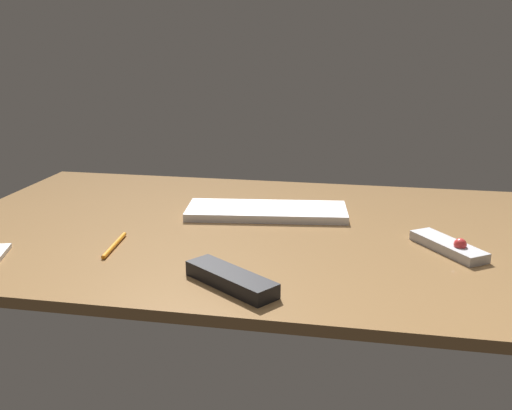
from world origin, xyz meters
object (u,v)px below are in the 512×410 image
Objects in this scene: tv_remote at (233,279)px; media_remote at (449,246)px; pen at (114,245)px; keyboard at (267,211)px.

media_remote is at bearing 68.57° from tv_remote.
media_remote is 65.18cm from pen.
media_remote is 0.92× the size of tv_remote.
pen is at bearing -116.41° from media_remote.
tv_remote is at bearing -92.44° from media_remote.
media_remote is 1.24× the size of pen.
media_remote is at bearing -30.74° from keyboard.
media_remote is at bearing 92.83° from pen.
tv_remote is (-37.20, -23.97, 0.24)cm from media_remote.
keyboard is 2.02× the size of tv_remote.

